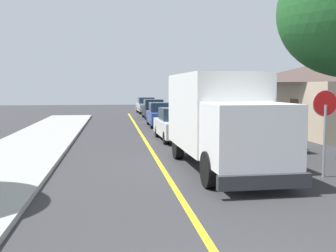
{
  "coord_description": "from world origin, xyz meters",
  "views": [
    {
      "loc": [
        -1.64,
        -4.3,
        2.72
      ],
      "look_at": [
        0.24,
        9.39,
        1.4
      ],
      "focal_mm": 43.13,
      "sensor_mm": 36.0,
      "label": 1
    }
  ],
  "objects_px": {
    "parked_car_near": "(176,125)",
    "stop_sign": "(325,116)",
    "parked_car_mid": "(161,115)",
    "box_truck": "(220,116)",
    "parked_car_furthest": "(146,106)",
    "parked_van_across": "(265,130)",
    "parked_car_far": "(154,109)"
  },
  "relations": [
    {
      "from": "parked_car_mid",
      "to": "stop_sign",
      "type": "xyz_separation_m",
      "value": [
        2.96,
        -16.62,
        1.06
      ]
    },
    {
      "from": "box_truck",
      "to": "parked_car_mid",
      "type": "relative_size",
      "value": 1.65
    },
    {
      "from": "parked_car_near",
      "to": "parked_car_mid",
      "type": "bearing_deg",
      "value": 89.06
    },
    {
      "from": "parked_car_far",
      "to": "parked_car_furthest",
      "type": "height_order",
      "value": "same"
    },
    {
      "from": "parked_car_mid",
      "to": "parked_car_furthest",
      "type": "height_order",
      "value": "same"
    },
    {
      "from": "parked_car_furthest",
      "to": "parked_van_across",
      "type": "relative_size",
      "value": 1.0
    },
    {
      "from": "parked_car_near",
      "to": "parked_car_furthest",
      "type": "relative_size",
      "value": 1.0
    },
    {
      "from": "parked_car_furthest",
      "to": "parked_van_across",
      "type": "bearing_deg",
      "value": -82.49
    },
    {
      "from": "parked_car_furthest",
      "to": "box_truck",
      "type": "bearing_deg",
      "value": -89.92
    },
    {
      "from": "box_truck",
      "to": "parked_van_across",
      "type": "height_order",
      "value": "box_truck"
    },
    {
      "from": "parked_van_across",
      "to": "parked_car_furthest",
      "type": "bearing_deg",
      "value": 97.51
    },
    {
      "from": "stop_sign",
      "to": "parked_car_far",
      "type": "bearing_deg",
      "value": 96.52
    },
    {
      "from": "parked_car_near",
      "to": "stop_sign",
      "type": "distance_m",
      "value": 9.7
    },
    {
      "from": "parked_car_near",
      "to": "stop_sign",
      "type": "xyz_separation_m",
      "value": [
        3.08,
        -9.13,
        1.06
      ]
    },
    {
      "from": "stop_sign",
      "to": "parked_car_furthest",
      "type": "bearing_deg",
      "value": 95.15
    },
    {
      "from": "parked_car_far",
      "to": "parked_van_across",
      "type": "distance_m",
      "value": 18.31
    },
    {
      "from": "parked_car_far",
      "to": "stop_sign",
      "type": "height_order",
      "value": "stop_sign"
    },
    {
      "from": "parked_car_near",
      "to": "parked_car_far",
      "type": "distance_m",
      "value": 14.94
    },
    {
      "from": "parked_car_mid",
      "to": "parked_van_across",
      "type": "xyz_separation_m",
      "value": [
        3.47,
        -10.57,
        0.0
      ]
    },
    {
      "from": "parked_car_near",
      "to": "stop_sign",
      "type": "bearing_deg",
      "value": -71.34
    },
    {
      "from": "parked_car_near",
      "to": "parked_car_furthest",
      "type": "distance_m",
      "value": 22.08
    },
    {
      "from": "box_truck",
      "to": "parked_car_far",
      "type": "xyz_separation_m",
      "value": [
        0.02,
        22.29,
        -0.97
      ]
    },
    {
      "from": "parked_car_mid",
      "to": "parked_van_across",
      "type": "relative_size",
      "value": 0.99
    },
    {
      "from": "parked_car_near",
      "to": "box_truck",
      "type": "bearing_deg",
      "value": -87.58
    },
    {
      "from": "parked_car_near",
      "to": "parked_car_mid",
      "type": "distance_m",
      "value": 7.49
    },
    {
      "from": "box_truck",
      "to": "stop_sign",
      "type": "relative_size",
      "value": 2.73
    },
    {
      "from": "box_truck",
      "to": "parked_car_mid",
      "type": "distance_m",
      "value": 14.87
    },
    {
      "from": "parked_car_near",
      "to": "parked_car_mid",
      "type": "xyz_separation_m",
      "value": [
        0.12,
        7.49,
        0.0
      ]
    },
    {
      "from": "parked_car_furthest",
      "to": "parked_van_across",
      "type": "height_order",
      "value": "same"
    },
    {
      "from": "parked_car_near",
      "to": "stop_sign",
      "type": "height_order",
      "value": "stop_sign"
    },
    {
      "from": "parked_car_mid",
      "to": "stop_sign",
      "type": "bearing_deg",
      "value": -79.9
    },
    {
      "from": "stop_sign",
      "to": "parked_car_near",
      "type": "bearing_deg",
      "value": 108.66
    }
  ]
}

